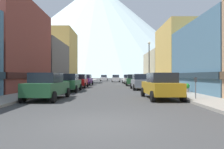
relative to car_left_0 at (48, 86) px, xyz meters
name	(u,v)px	position (x,y,z in m)	size (l,w,h in m)	color
ground_plane	(98,124)	(3.80, -6.82, -0.90)	(400.00, 400.00, 0.00)	#3D3D3D
sidewalk_left	(79,83)	(-2.45, 28.18, -0.82)	(2.50, 100.00, 0.15)	gray
sidewalk_right	(139,83)	(10.05, 28.18, -0.82)	(2.50, 100.00, 0.15)	gray
storefront_left_2	(40,64)	(-7.19, 19.34, 2.51)	(7.29, 11.10, 7.09)	#66605B
storefront_left_3	(52,58)	(-8.41, 29.81, 4.51)	(9.72, 9.48, 11.17)	#D8B259
storefront_right_2	(187,57)	(14.83, 14.57, 3.23)	(7.36, 8.70, 8.57)	#D8B259
storefront_right_3	(166,69)	(14.66, 24.94, 2.03)	(7.01, 11.53, 6.08)	beige
car_left_0	(48,86)	(0.00, 0.00, 0.00)	(2.20, 4.46, 1.78)	#265933
car_left_1	(69,82)	(0.00, 6.96, 0.00)	(2.12, 4.43, 1.78)	#265933
car_left_2	(79,81)	(0.00, 13.62, 0.00)	(2.10, 4.42, 1.78)	#9E1111
car_left_3	(86,80)	(0.00, 20.16, 0.00)	(2.24, 4.48, 1.78)	#591E72
car_right_0	(161,86)	(7.60, 0.31, 0.00)	(2.15, 4.44, 1.78)	#B28419
car_right_1	(141,82)	(7.60, 9.71, 0.00)	(2.09, 4.41, 1.78)	slate
car_right_2	(132,80)	(7.60, 18.58, 0.00)	(2.25, 4.48, 1.78)	#265933
car_right_3	(128,79)	(7.60, 25.98, 0.00)	(2.19, 4.46, 1.78)	silver
car_driving_0	(104,78)	(2.20, 45.13, 0.00)	(2.06, 4.40, 1.78)	silver
car_driving_1	(116,78)	(5.40, 37.28, 0.00)	(2.06, 4.40, 1.78)	silver
parking_meter_near	(196,85)	(9.55, -0.71, 0.11)	(0.14, 0.10, 1.33)	#595960
potted_plant_0	(187,88)	(10.80, 4.10, -0.35)	(0.49, 0.49, 0.78)	gray
potted_plant_1	(35,85)	(-3.20, 6.42, -0.26)	(0.60, 0.60, 0.94)	brown
pedestrian_0	(153,81)	(10.05, 14.53, 0.00)	(0.36, 0.36, 1.63)	brown
streetlamp_right	(149,57)	(9.15, 12.70, 3.09)	(0.36, 0.36, 5.86)	black
mountain_backdrop	(98,30)	(-13.43, 253.18, 61.10)	(270.86, 270.86, 124.00)	silver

